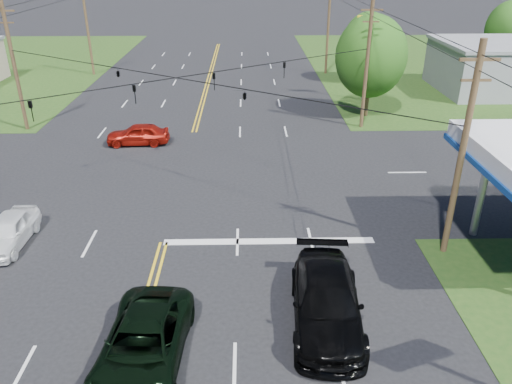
{
  "coord_description": "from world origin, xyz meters",
  "views": [
    {
      "loc": [
        3.95,
        -16.31,
        12.47
      ],
      "look_at": [
        4.43,
        6.0,
        1.66
      ],
      "focal_mm": 35.0,
      "sensor_mm": 36.0,
      "label": 1
    }
  ],
  "objects_px": {
    "pole_ne": "(367,64)",
    "pickup_dkgreen": "(143,345)",
    "pickup_white": "(8,231)",
    "pole_nw": "(14,65)",
    "pole_right_far": "(328,26)",
    "suv_black": "(326,302)",
    "pole_left_far": "(87,26)",
    "tree_right_b": "(368,41)",
    "pole_se": "(462,151)",
    "tree_far_r": "(510,29)",
    "tree_right_a": "(371,57)"
  },
  "relations": [
    {
      "from": "pole_ne",
      "to": "tree_far_r",
      "type": "height_order",
      "value": "pole_ne"
    },
    {
      "from": "pole_left_far",
      "to": "tree_right_a",
      "type": "xyz_separation_m",
      "value": [
        27.0,
        -16.0,
        -0.3
      ]
    },
    {
      "from": "pole_se",
      "to": "tree_far_r",
      "type": "bearing_deg",
      "value": 61.7
    },
    {
      "from": "pole_right_far",
      "to": "pickup_white",
      "type": "bearing_deg",
      "value": -119.25
    },
    {
      "from": "pole_left_far",
      "to": "pole_ne",
      "type": "bearing_deg",
      "value": -36.16
    },
    {
      "from": "tree_right_a",
      "to": "tree_far_r",
      "type": "distance_m",
      "value": 26.91
    },
    {
      "from": "pole_se",
      "to": "tree_right_a",
      "type": "distance_m",
      "value": 21.02
    },
    {
      "from": "pole_ne",
      "to": "pole_left_far",
      "type": "height_order",
      "value": "pole_left_far"
    },
    {
      "from": "pickup_dkgreen",
      "to": "pole_left_far",
      "type": "bearing_deg",
      "value": 110.73
    },
    {
      "from": "pickup_white",
      "to": "pickup_dkgreen",
      "type": "bearing_deg",
      "value": -44.21
    },
    {
      "from": "tree_right_a",
      "to": "pickup_dkgreen",
      "type": "bearing_deg",
      "value": -115.99
    },
    {
      "from": "pole_left_far",
      "to": "suv_black",
      "type": "bearing_deg",
      "value": -64.54
    },
    {
      "from": "pole_ne",
      "to": "pickup_dkgreen",
      "type": "xyz_separation_m",
      "value": [
        -12.5,
        -24.69,
        -4.12
      ]
    },
    {
      "from": "pole_ne",
      "to": "tree_far_r",
      "type": "distance_m",
      "value": 29.7
    },
    {
      "from": "tree_far_r",
      "to": "pickup_dkgreen",
      "type": "distance_m",
      "value": 56.78
    },
    {
      "from": "pickup_white",
      "to": "pole_nw",
      "type": "bearing_deg",
      "value": 109.87
    },
    {
      "from": "tree_right_a",
      "to": "suv_black",
      "type": "bearing_deg",
      "value": -105.56
    },
    {
      "from": "pole_right_far",
      "to": "suv_black",
      "type": "height_order",
      "value": "pole_right_far"
    },
    {
      "from": "pole_nw",
      "to": "pole_left_far",
      "type": "xyz_separation_m",
      "value": [
        0.0,
        19.0,
        0.25
      ]
    },
    {
      "from": "pickup_dkgreen",
      "to": "tree_right_b",
      "type": "bearing_deg",
      "value": 71.6
    },
    {
      "from": "pole_ne",
      "to": "pole_left_far",
      "type": "relative_size",
      "value": 0.95
    },
    {
      "from": "tree_right_a",
      "to": "tree_right_b",
      "type": "xyz_separation_m",
      "value": [
        2.5,
        12.0,
        -0.65
      ]
    },
    {
      "from": "pole_nw",
      "to": "pole_right_far",
      "type": "bearing_deg",
      "value": 36.16
    },
    {
      "from": "tree_right_b",
      "to": "tree_far_r",
      "type": "relative_size",
      "value": 0.93
    },
    {
      "from": "pole_right_far",
      "to": "pickup_dkgreen",
      "type": "xyz_separation_m",
      "value": [
        -12.5,
        -43.69,
        -4.37
      ]
    },
    {
      "from": "pickup_white",
      "to": "tree_far_r",
      "type": "bearing_deg",
      "value": 43.62
    },
    {
      "from": "pole_se",
      "to": "pickup_white",
      "type": "height_order",
      "value": "pole_se"
    },
    {
      "from": "pole_se",
      "to": "pole_right_far",
      "type": "height_order",
      "value": "pole_right_far"
    },
    {
      "from": "pole_se",
      "to": "tree_right_b",
      "type": "bearing_deg",
      "value": 83.95
    },
    {
      "from": "pole_left_far",
      "to": "pickup_white",
      "type": "bearing_deg",
      "value": -80.78
    },
    {
      "from": "pickup_white",
      "to": "tree_right_a",
      "type": "bearing_deg",
      "value": 44.29
    },
    {
      "from": "pole_left_far",
      "to": "pickup_white",
      "type": "xyz_separation_m",
      "value": [
        5.84,
        -36.0,
        -4.44
      ]
    },
    {
      "from": "suv_black",
      "to": "pickup_white",
      "type": "bearing_deg",
      "value": 162.03
    },
    {
      "from": "pole_nw",
      "to": "suv_black",
      "type": "distance_m",
      "value": 30.41
    },
    {
      "from": "tree_right_a",
      "to": "tree_far_r",
      "type": "bearing_deg",
      "value": 41.99
    },
    {
      "from": "pole_left_far",
      "to": "pickup_dkgreen",
      "type": "bearing_deg",
      "value": -72.83
    },
    {
      "from": "pole_se",
      "to": "tree_far_r",
      "type": "height_order",
      "value": "pole_se"
    },
    {
      "from": "pickup_dkgreen",
      "to": "suv_black",
      "type": "xyz_separation_m",
      "value": [
        6.34,
        2.0,
        0.1
      ]
    },
    {
      "from": "pole_nw",
      "to": "pickup_white",
      "type": "distance_m",
      "value": 18.46
    },
    {
      "from": "pole_se",
      "to": "pickup_white",
      "type": "distance_m",
      "value": 20.61
    },
    {
      "from": "tree_right_b",
      "to": "pole_left_far",
      "type": "bearing_deg",
      "value": 172.28
    },
    {
      "from": "pole_left_far",
      "to": "pole_se",
      "type": "bearing_deg",
      "value": -54.9
    },
    {
      "from": "pole_ne",
      "to": "tree_right_b",
      "type": "height_order",
      "value": "pole_ne"
    },
    {
      "from": "pole_se",
      "to": "pickup_white",
      "type": "bearing_deg",
      "value": 177.16
    },
    {
      "from": "pickup_white",
      "to": "suv_black",
      "type": "bearing_deg",
      "value": -21.21
    },
    {
      "from": "tree_far_r",
      "to": "pickup_white",
      "type": "height_order",
      "value": "tree_far_r"
    },
    {
      "from": "tree_right_b",
      "to": "suv_black",
      "type": "height_order",
      "value": "tree_right_b"
    },
    {
      "from": "tree_right_b",
      "to": "pickup_white",
      "type": "height_order",
      "value": "tree_right_b"
    },
    {
      "from": "suv_black",
      "to": "pickup_white",
      "type": "distance_m",
      "value": 15.11
    },
    {
      "from": "pole_left_far",
      "to": "pole_right_far",
      "type": "bearing_deg",
      "value": 0.0
    }
  ]
}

